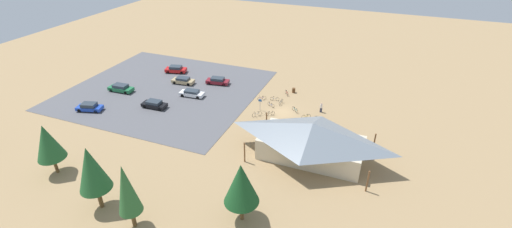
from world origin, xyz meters
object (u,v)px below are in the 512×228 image
at_px(bike_pavilion, 312,139).
at_px(bicycle_red_by_bin, 287,93).
at_px(bicycle_green_near_sign, 318,119).
at_px(visitor_by_pavilion, 321,107).
at_px(trash_bin, 294,90).
at_px(bicycle_black_yard_right, 270,114).
at_px(car_blue_end_stall, 89,107).
at_px(bicycle_orange_lone_west, 287,122).
at_px(car_black_inner_stall, 154,104).
at_px(car_maroon_mid_lot, 218,81).
at_px(bicycle_green_yard_front, 272,126).
at_px(car_tan_second_row, 183,80).
at_px(car_red_front_row, 176,69).
at_px(bicycle_white_edge_south, 275,99).
at_px(pine_west, 91,169).
at_px(bicycle_yellow_trailside, 306,117).
at_px(pine_east, 241,184).
at_px(lot_sign, 260,103).
at_px(bicycle_blue_back_row, 271,105).
at_px(pine_mideast, 47,142).
at_px(bicycle_silver_front_row, 257,114).
at_px(car_green_aisle_side, 121,88).
at_px(bicycle_silver_yard_center, 281,102).
at_px(bicycle_purple_mid_cluster, 262,98).
at_px(bicycle_teal_edge_north, 295,110).
at_px(pine_far_east, 126,189).

xyz_separation_m(bike_pavilion, bicycle_red_by_bin, (8.68, -17.31, -2.65)).
xyz_separation_m(bicycle_green_near_sign, visitor_by_pavilion, (0.24, -3.15, 0.57)).
distance_m(trash_bin, bicycle_black_yard_right, 9.95).
bearing_deg(trash_bin, car_blue_end_stall, 32.70).
distance_m(bicycle_orange_lone_west, car_black_inner_stall, 23.37).
bearing_deg(bicycle_green_near_sign, visitor_by_pavilion, -85.67).
relative_size(bicycle_black_yard_right, car_maroon_mid_lot, 0.30).
distance_m(bicycle_green_yard_front, car_tan_second_row, 23.87).
relative_size(bicycle_black_yard_right, car_red_front_row, 0.30).
height_order(bicycle_white_edge_south, bicycle_orange_lone_west, bicycle_orange_lone_west).
relative_size(car_blue_end_stall, car_maroon_mid_lot, 0.98).
height_order(pine_west, car_black_inner_stall, pine_west).
bearing_deg(car_red_front_row, bicycle_yellow_trailside, 163.86).
bearing_deg(bicycle_yellow_trailside, pine_east, 87.26).
bearing_deg(lot_sign, car_black_inner_stall, 18.59).
bearing_deg(lot_sign, car_red_front_row, -21.60).
distance_m(bicycle_blue_back_row, car_black_inner_stall, 20.32).
xyz_separation_m(pine_east, bicycle_white_edge_south, (5.77, -28.19, -4.67)).
relative_size(bicycle_white_edge_south, car_black_inner_stall, 0.37).
bearing_deg(pine_mideast, bicycle_yellow_trailside, -136.61).
height_order(bicycle_silver_front_row, bicycle_green_yard_front, bicycle_silver_front_row).
bearing_deg(car_green_aisle_side, pine_west, 126.09).
bearing_deg(bicycle_green_near_sign, bicycle_silver_yard_center, -24.91).
height_order(car_tan_second_row, visitor_by_pavilion, visitor_by_pavilion).
height_order(bike_pavilion, pine_mideast, pine_mideast).
xyz_separation_m(lot_sign, pine_mideast, (18.70, 25.26, 3.34)).
bearing_deg(bicycle_white_edge_south, bicycle_green_near_sign, 154.20).
height_order(bicycle_red_by_bin, bicycle_purple_mid_cluster, bicycle_purple_mid_cluster).
bearing_deg(car_green_aisle_side, bike_pavilion, 169.49).
bearing_deg(bicycle_teal_edge_north, car_tan_second_row, -6.99).
bearing_deg(bicycle_black_yard_right, pine_west, 67.79).
relative_size(pine_mideast, bicycle_white_edge_south, 4.34).
bearing_deg(bicycle_red_by_bin, bicycle_silver_front_row, 76.57).
bearing_deg(bicycle_purple_mid_cluster, bicycle_silver_front_row, 102.88).
xyz_separation_m(bike_pavilion, car_tan_second_row, (29.34, -14.54, -2.33)).
height_order(pine_west, bicycle_red_by_bin, pine_west).
relative_size(pine_far_east, bicycle_yellow_trailside, 6.05).
xyz_separation_m(bicycle_silver_front_row, bicycle_green_yard_front, (-3.59, 2.58, -0.01)).
relative_size(bicycle_blue_back_row, car_black_inner_stall, 0.35).
height_order(pine_east, bicycle_blue_back_row, pine_east).
distance_m(bicycle_white_edge_south, car_blue_end_stall, 32.13).
xyz_separation_m(bicycle_green_near_sign, car_black_inner_stall, (27.59, 5.89, 0.35)).
xyz_separation_m(bicycle_teal_edge_north, car_tan_second_row, (23.89, -2.93, 0.31)).
bearing_deg(bicycle_green_near_sign, bicycle_green_yard_front, 36.86).
distance_m(bicycle_blue_back_row, bicycle_orange_lone_west, 6.32).
bearing_deg(bike_pavilion, bicycle_green_yard_front, -35.54).
xyz_separation_m(pine_mideast, bicycle_yellow_trailside, (-26.79, -25.33, -4.36)).
bearing_deg(car_black_inner_stall, bicycle_yellow_trailside, -166.92).
xyz_separation_m(pine_west, bicycle_silver_yard_center, (-11.48, -31.54, -5.13)).
bearing_deg(bicycle_red_by_bin, car_maroon_mid_lot, 1.69).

